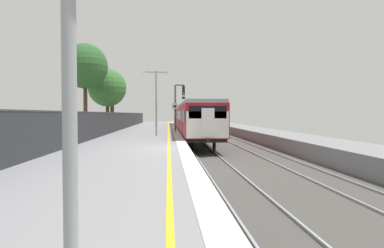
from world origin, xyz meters
name	(u,v)px	position (x,y,z in m)	size (l,w,h in m)	color
ground	(227,159)	(2.64, 0.00, -0.61)	(17.40, 110.00, 1.21)	gray
commuter_train_at_platform	(188,117)	(2.10, 24.16, 1.27)	(2.83, 41.12, 3.81)	maroon
signal_gantry	(178,102)	(0.63, 17.28, 2.96)	(1.10, 0.24, 4.73)	#47474C
speed_limit_sign	(175,114)	(0.25, 13.26, 1.73)	(0.59, 0.08, 2.71)	#59595B
platform_lamp_mid	(156,97)	(-1.31, 9.25, 3.03)	(2.00, 0.20, 5.06)	#93999E
platform_back_fence	(66,129)	(-5.45, 0.00, 0.97)	(0.07, 99.00, 1.86)	#282B2D
background_tree_left	(86,68)	(-8.58, 16.98, 6.33)	(4.49, 4.49, 8.73)	#473323
background_tree_centre	(112,83)	(-7.42, 25.29, 5.55)	(3.02, 3.02, 7.17)	#473323
background_tree_right	(111,91)	(-8.85, 33.45, 5.09)	(3.98, 3.93, 7.23)	#473323
background_tree_back	(107,89)	(-7.31, 21.43, 4.51)	(4.28, 4.28, 6.82)	#473323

